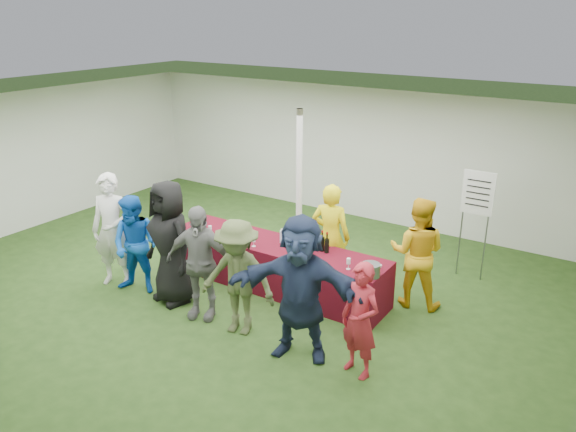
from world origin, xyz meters
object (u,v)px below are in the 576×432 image
Objects in this scene: customer_4 at (238,278)px; customer_5 at (300,288)px; dump_bucket at (371,270)px; staff_pourer at (331,237)px; customer_1 at (136,245)px; staff_back at (417,253)px; customer_2 at (170,242)px; customer_6 at (360,320)px; wine_list_sign at (477,201)px; serving_table at (277,266)px; customer_0 at (112,230)px; customer_3 at (199,262)px.

customer_4 is 0.99m from customer_5.
staff_pourer reaches higher than dump_bucket.
staff_back is at bearing 11.99° from customer_1.
customer_2 is 3.16m from customer_6.
staff_pourer is 0.90× the size of customer_2.
wine_list_sign reaches higher than customer_4.
customer_2 reaches higher than serving_table.
staff_back is 1.99m from customer_6.
staff_back is 1.03× the size of customer_4.
customer_6 is at bearing -10.79° from customer_4.
staff_pourer is 1.02× the size of staff_back.
customer_0 is at bearing -162.97° from customer_2.
customer_5 reaches higher than staff_pourer.
customer_0 is 0.97× the size of customer_5.
serving_table is at bearing 59.58° from customer_2.
staff_back is (1.99, 0.69, 0.46)m from serving_table.
customer_3 is at bearing -17.12° from customer_1.
customer_3 reaches higher than customer_1.
customer_1 is at bearing 159.11° from customer_3.
customer_1 is at bearing -20.67° from customer_0.
customer_2 reaches higher than customer_4.
customer_4 is at bearing -163.11° from customer_6.
customer_6 is at bearing -96.03° from wine_list_sign.
wine_list_sign reaches higher than customer_3.
customer_4 reaches higher than dump_bucket.
staff_pourer is 0.93× the size of customer_0.
wine_list_sign reaches higher than serving_table.
wine_list_sign is 0.99× the size of customer_0.
customer_4 reaches higher than customer_1.
staff_pourer is 2.43m from customer_2.
customer_1 is (0.50, 0.01, -0.14)m from customer_0.
customer_4 is 1.78m from customer_6.
customer_1 is at bearing 16.09° from staff_back.
staff_back is at bearing 37.65° from customer_4.
customer_0 is 3.50m from customer_5.
customer_2 is (-3.08, -1.87, 0.10)m from staff_back.
staff_pourer is at bearing 20.70° from customer_1.
dump_bucket is at bearing 53.29° from customer_5.
staff_back is at bearing 53.83° from customer_5.
staff_pourer is 3.40m from customer_0.
customer_2 is (0.65, 0.09, 0.16)m from customer_1.
customer_4 is (-1.39, -1.12, -0.03)m from dump_bucket.
customer_4 is at bearing -141.19° from dump_bucket.
wine_list_sign is at bearing 22.91° from customer_1.
staff_back is 1.08× the size of customer_1.
dump_bucket is 0.15× the size of staff_pourer.
customer_0 is 1.12× the size of customer_4.
customer_0 is 4.30m from customer_6.
customer_2 is (-1.75, -1.68, 0.09)m from staff_pourer.
customer_1 is at bearing 161.87° from customer_5.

